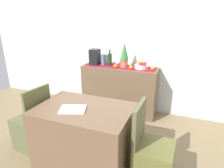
{
  "coord_description": "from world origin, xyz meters",
  "views": [
    {
      "loc": [
        0.93,
        -2.24,
        1.73
      ],
      "look_at": [
        -0.08,
        0.36,
        0.75
      ],
      "focal_mm": 30.87,
      "sensor_mm": 36.0,
      "label": 1
    }
  ],
  "objects_px": {
    "coffee_maker": "(95,57)",
    "potted_plant": "(124,54)",
    "wine_bottle": "(110,60)",
    "chair_by_corner": "(152,160)",
    "fruit_bowl": "(141,67)",
    "dining_table": "(85,136)",
    "ceramic_vase": "(103,60)",
    "sideboard_console": "(119,90)",
    "open_book": "(73,109)",
    "chair_near_window": "(33,130)"
  },
  "relations": [
    {
      "from": "open_book",
      "to": "fruit_bowl",
      "type": "bearing_deg",
      "value": 54.19
    },
    {
      "from": "sideboard_console",
      "to": "open_book",
      "type": "distance_m",
      "value": 1.55
    },
    {
      "from": "ceramic_vase",
      "to": "chair_by_corner",
      "type": "xyz_separation_m",
      "value": [
        1.19,
        -1.43,
        -0.71
      ]
    },
    {
      "from": "fruit_bowl",
      "to": "open_book",
      "type": "distance_m",
      "value": 1.59
    },
    {
      "from": "sideboard_console",
      "to": "chair_near_window",
      "type": "distance_m",
      "value": 1.63
    },
    {
      "from": "potted_plant",
      "to": "dining_table",
      "type": "distance_m",
      "value": 1.61
    },
    {
      "from": "potted_plant",
      "to": "open_book",
      "type": "distance_m",
      "value": 1.57
    },
    {
      "from": "potted_plant",
      "to": "ceramic_vase",
      "type": "bearing_deg",
      "value": 180.0
    },
    {
      "from": "coffee_maker",
      "to": "chair_by_corner",
      "type": "height_order",
      "value": "coffee_maker"
    },
    {
      "from": "wine_bottle",
      "to": "chair_near_window",
      "type": "relative_size",
      "value": 0.33
    },
    {
      "from": "fruit_bowl",
      "to": "wine_bottle",
      "type": "bearing_deg",
      "value": 180.0
    },
    {
      "from": "coffee_maker",
      "to": "dining_table",
      "type": "distance_m",
      "value": 1.67
    },
    {
      "from": "wine_bottle",
      "to": "potted_plant",
      "type": "xyz_separation_m",
      "value": [
        0.27,
        -0.0,
        0.11
      ]
    },
    {
      "from": "coffee_maker",
      "to": "ceramic_vase",
      "type": "relative_size",
      "value": 1.43
    },
    {
      "from": "sideboard_console",
      "to": "wine_bottle",
      "type": "height_order",
      "value": "wine_bottle"
    },
    {
      "from": "fruit_bowl",
      "to": "chair_near_window",
      "type": "relative_size",
      "value": 0.25
    },
    {
      "from": "potted_plant",
      "to": "sideboard_console",
      "type": "bearing_deg",
      "value": 180.0
    },
    {
      "from": "coffee_maker",
      "to": "chair_near_window",
      "type": "xyz_separation_m",
      "value": [
        -0.26,
        -1.43,
        -0.75
      ]
    },
    {
      "from": "ceramic_vase",
      "to": "dining_table",
      "type": "xyz_separation_m",
      "value": [
        0.38,
        -1.43,
        -0.61
      ]
    },
    {
      "from": "fruit_bowl",
      "to": "dining_table",
      "type": "height_order",
      "value": "fruit_bowl"
    },
    {
      "from": "wine_bottle",
      "to": "chair_near_window",
      "type": "bearing_deg",
      "value": -111.22
    },
    {
      "from": "sideboard_console",
      "to": "chair_near_window",
      "type": "bearing_deg",
      "value": -117.46
    },
    {
      "from": "dining_table",
      "to": "open_book",
      "type": "bearing_deg",
      "value": -135.06
    },
    {
      "from": "ceramic_vase",
      "to": "chair_near_window",
      "type": "height_order",
      "value": "ceramic_vase"
    },
    {
      "from": "coffee_maker",
      "to": "dining_table",
      "type": "bearing_deg",
      "value": -68.99
    },
    {
      "from": "sideboard_console",
      "to": "dining_table",
      "type": "xyz_separation_m",
      "value": [
        0.06,
        -1.43,
        -0.07
      ]
    },
    {
      "from": "fruit_bowl",
      "to": "potted_plant",
      "type": "height_order",
      "value": "potted_plant"
    },
    {
      "from": "wine_bottle",
      "to": "chair_by_corner",
      "type": "distance_m",
      "value": 1.93
    },
    {
      "from": "coffee_maker",
      "to": "chair_near_window",
      "type": "bearing_deg",
      "value": -100.25
    },
    {
      "from": "open_book",
      "to": "chair_near_window",
      "type": "bearing_deg",
      "value": 152.51
    },
    {
      "from": "chair_near_window",
      "to": "fruit_bowl",
      "type": "bearing_deg",
      "value": 51.67
    },
    {
      "from": "ceramic_vase",
      "to": "dining_table",
      "type": "distance_m",
      "value": 1.6
    },
    {
      "from": "coffee_maker",
      "to": "dining_table",
      "type": "height_order",
      "value": "coffee_maker"
    },
    {
      "from": "fruit_bowl",
      "to": "coffee_maker",
      "type": "xyz_separation_m",
      "value": [
        -0.87,
        0.0,
        0.11
      ]
    },
    {
      "from": "ceramic_vase",
      "to": "chair_by_corner",
      "type": "height_order",
      "value": "ceramic_vase"
    },
    {
      "from": "fruit_bowl",
      "to": "coffee_maker",
      "type": "bearing_deg",
      "value": 180.0
    },
    {
      "from": "dining_table",
      "to": "coffee_maker",
      "type": "bearing_deg",
      "value": 111.01
    },
    {
      "from": "coffee_maker",
      "to": "potted_plant",
      "type": "relative_size",
      "value": 0.66
    },
    {
      "from": "wine_bottle",
      "to": "chair_near_window",
      "type": "distance_m",
      "value": 1.7
    },
    {
      "from": "wine_bottle",
      "to": "potted_plant",
      "type": "relative_size",
      "value": 0.69
    },
    {
      "from": "sideboard_console",
      "to": "fruit_bowl",
      "type": "height_order",
      "value": "fruit_bowl"
    },
    {
      "from": "open_book",
      "to": "sideboard_console",
      "type": "bearing_deg",
      "value": 68.46
    },
    {
      "from": "chair_near_window",
      "to": "dining_table",
      "type": "bearing_deg",
      "value": 0.15
    },
    {
      "from": "coffee_maker",
      "to": "chair_near_window",
      "type": "height_order",
      "value": "coffee_maker"
    },
    {
      "from": "coffee_maker",
      "to": "ceramic_vase",
      "type": "bearing_deg",
      "value": 0.0
    },
    {
      "from": "fruit_bowl",
      "to": "chair_near_window",
      "type": "distance_m",
      "value": 1.94
    },
    {
      "from": "coffee_maker",
      "to": "potted_plant",
      "type": "bearing_deg",
      "value": -0.0
    },
    {
      "from": "dining_table",
      "to": "open_book",
      "type": "xyz_separation_m",
      "value": [
        -0.09,
        -0.09,
        0.38
      ]
    },
    {
      "from": "sideboard_console",
      "to": "ceramic_vase",
      "type": "height_order",
      "value": "ceramic_vase"
    },
    {
      "from": "ceramic_vase",
      "to": "open_book",
      "type": "xyz_separation_m",
      "value": [
        0.29,
        -1.52,
        -0.23
      ]
    }
  ]
}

